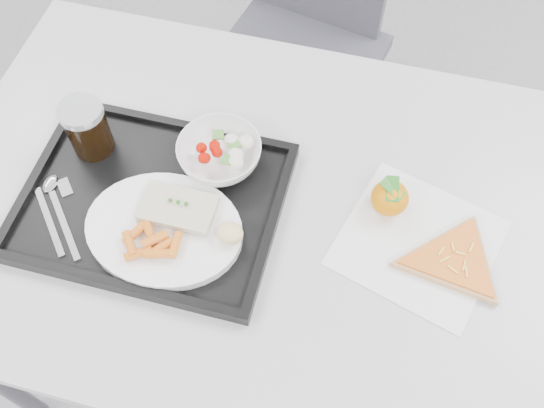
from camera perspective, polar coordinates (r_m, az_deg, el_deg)
room at (r=0.39m, az=-12.87°, el=12.18°), size 6.04×7.04×2.84m
table at (r=1.13m, az=-0.43°, el=-1.93°), size 1.20×0.80×0.75m
chair at (r=1.69m, az=2.81°, el=16.79°), size 0.50×0.50×0.93m
tray at (r=1.09m, az=-11.17°, el=0.21°), size 0.45×0.35×0.03m
dinner_plate at (r=1.04m, az=-10.11°, el=-2.37°), size 0.27×0.27×0.02m
fish_fillet at (r=1.04m, az=-8.82°, el=-0.41°), size 0.13×0.08×0.02m
bread_roll at (r=1.00m, az=-4.02°, el=-2.74°), size 0.05×0.05×0.03m
salad_bowl at (r=1.09m, az=-4.95°, el=4.75°), size 0.15×0.15×0.05m
cola_glass at (r=1.13m, az=-17.01°, el=6.92°), size 0.08×0.08×0.11m
cutlery at (r=1.12m, az=-19.71°, el=-0.22°), size 0.14×0.15×0.01m
napkin at (r=1.07m, az=13.55°, el=-3.57°), size 0.31×0.30×0.00m
tangerine at (r=1.06m, az=11.02°, el=0.57°), size 0.08×0.08×0.07m
pizza_slice at (r=1.06m, az=16.72°, el=-5.11°), size 0.27×0.27×0.02m
carrot_pile at (r=1.01m, az=-11.43°, el=-3.67°), size 0.10×0.08×0.02m
salad_contents at (r=1.08m, az=-4.30°, el=5.04°), size 0.10×0.08×0.02m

